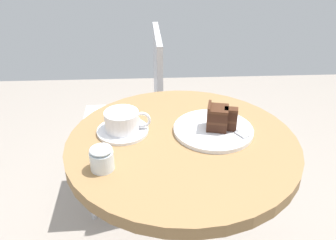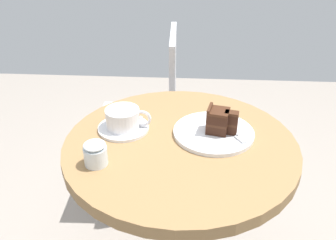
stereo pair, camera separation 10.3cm
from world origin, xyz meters
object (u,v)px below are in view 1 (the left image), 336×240
object	(u,v)px
cake_slice	(219,118)
cafe_chair	(139,109)
coffee_cup	(123,120)
fork	(233,129)
teaspoon	(129,119)
sugar_pot	(102,158)
napkin	(207,131)
saucer	(123,131)
cake_plate	(213,130)

from	to	relation	value
cake_slice	cafe_chair	size ratio (longest dim) A/B	0.11
coffee_cup	fork	world-z (taller)	coffee_cup
teaspoon	cake_slice	bearing A→B (deg)	-18.68
cafe_chair	sugar_pot	distance (m)	0.80
fork	cafe_chair	world-z (taller)	cafe_chair
teaspoon	coffee_cup	bearing A→B (deg)	-109.93
teaspoon	napkin	world-z (taller)	teaspoon
cake_slice	teaspoon	bearing A→B (deg)	165.59
fork	cafe_chair	xyz separation A→B (m)	(-0.29, 0.60, -0.24)
saucer	cake_slice	bearing A→B (deg)	-2.91
napkin	sugar_pot	world-z (taller)	sugar_pot
coffee_cup	teaspoon	size ratio (longest dim) A/B	1.44
cake_plate	fork	world-z (taller)	fork
cafe_chair	sugar_pot	world-z (taller)	cafe_chair
cafe_chair	fork	bearing A→B (deg)	24.59
cake_plate	sugar_pot	distance (m)	0.35
coffee_cup	cake_plate	world-z (taller)	coffee_cup
cafe_chair	sugar_pot	xyz separation A→B (m)	(-0.07, -0.75, 0.26)
coffee_cup	sugar_pot	world-z (taller)	same
saucer	cafe_chair	size ratio (longest dim) A/B	0.17
saucer	cafe_chair	xyz separation A→B (m)	(0.03, 0.57, -0.23)
cafe_chair	napkin	bearing A→B (deg)	19.04
cake_plate	fork	size ratio (longest dim) A/B	1.67
saucer	teaspoon	bearing A→B (deg)	73.06
saucer	sugar_pot	world-z (taller)	sugar_pot
saucer	napkin	distance (m)	0.25
napkin	fork	bearing A→B (deg)	-10.33
fork	cake_slice	bearing A→B (deg)	-132.59
cake_slice	sugar_pot	distance (m)	0.36
cafe_chair	saucer	bearing A→B (deg)	-4.58
teaspoon	napkin	distance (m)	0.24
fork	sugar_pot	xyz separation A→B (m)	(-0.36, -0.15, 0.02)
saucer	coffee_cup	xyz separation A→B (m)	(0.00, 0.00, 0.03)
cake_plate	napkin	size ratio (longest dim) A/B	1.38
saucer	cake_slice	world-z (taller)	cake_slice
coffee_cup	cake_plate	bearing A→B (deg)	-2.69
sugar_pot	fork	bearing A→B (deg)	22.66
cake_plate	cake_slice	bearing A→B (deg)	-10.35
saucer	napkin	size ratio (longest dim) A/B	0.90
napkin	saucer	bearing A→B (deg)	177.92
coffee_cup	cafe_chair	distance (m)	0.63
coffee_cup	napkin	size ratio (longest dim) A/B	0.80
teaspoon	fork	size ratio (longest dim) A/B	0.67
cafe_chair	cake_slice	bearing A→B (deg)	21.67
saucer	fork	bearing A→B (deg)	-3.98
cake_slice	fork	size ratio (longest dim) A/B	0.66
napkin	coffee_cup	bearing A→B (deg)	177.71
teaspoon	cafe_chair	world-z (taller)	cafe_chair
cake_slice	napkin	bearing A→B (deg)	171.01
coffee_cup	sugar_pot	size ratio (longest dim) A/B	2.04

